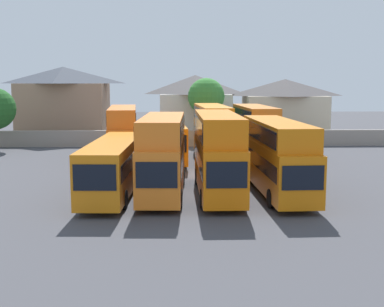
{
  "coord_description": "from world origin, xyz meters",
  "views": [
    {
      "loc": [
        -1.07,
        -30.95,
        7.18
      ],
      "look_at": [
        0.0,
        3.0,
        2.24
      ],
      "focal_mm": 46.34,
      "sensor_mm": 36.0,
      "label": 1
    }
  ],
  "objects_px": {
    "bus_8": "(255,130)",
    "house_terrace_left": "(64,102)",
    "bus_3": "(218,150)",
    "bus_7": "(212,129)",
    "house_terrace_right": "(284,109)",
    "tree_behind_wall": "(206,97)",
    "bus_4": "(277,153)",
    "bus_6": "(169,139)",
    "bus_5": "(123,131)",
    "bus_1": "(114,164)",
    "bus_2": "(163,151)",
    "house_terrace_centre": "(195,106)"
  },
  "relations": [
    {
      "from": "tree_behind_wall",
      "to": "bus_3",
      "type": "bearing_deg",
      "value": -91.85
    },
    {
      "from": "house_terrace_left",
      "to": "tree_behind_wall",
      "type": "relative_size",
      "value": 1.45
    },
    {
      "from": "house_terrace_right",
      "to": "tree_behind_wall",
      "type": "bearing_deg",
      "value": -155.92
    },
    {
      "from": "bus_5",
      "to": "house_terrace_left",
      "type": "bearing_deg",
      "value": -157.18
    },
    {
      "from": "bus_8",
      "to": "house_terrace_right",
      "type": "height_order",
      "value": "house_terrace_right"
    },
    {
      "from": "tree_behind_wall",
      "to": "house_terrace_right",
      "type": "bearing_deg",
      "value": 24.08
    },
    {
      "from": "bus_7",
      "to": "tree_behind_wall",
      "type": "xyz_separation_m",
      "value": [
        0.16,
        12.11,
        2.62
      ]
    },
    {
      "from": "house_terrace_right",
      "to": "bus_3",
      "type": "bearing_deg",
      "value": -109.49
    },
    {
      "from": "house_terrace_left",
      "to": "bus_8",
      "type": "bearing_deg",
      "value": -40.48
    },
    {
      "from": "bus_4",
      "to": "bus_6",
      "type": "xyz_separation_m",
      "value": [
        -7.16,
        13.87,
        -0.68
      ]
    },
    {
      "from": "bus_8",
      "to": "house_terrace_left",
      "type": "bearing_deg",
      "value": -133.13
    },
    {
      "from": "house_terrace_left",
      "to": "tree_behind_wall",
      "type": "xyz_separation_m",
      "value": [
        17.57,
        -5.37,
        0.85
      ]
    },
    {
      "from": "bus_1",
      "to": "house_terrace_centre",
      "type": "distance_m",
      "value": 32.8
    },
    {
      "from": "bus_4",
      "to": "bus_6",
      "type": "relative_size",
      "value": 0.96
    },
    {
      "from": "bus_3",
      "to": "bus_7",
      "type": "height_order",
      "value": "bus_3"
    },
    {
      "from": "bus_4",
      "to": "house_terrace_right",
      "type": "xyz_separation_m",
      "value": [
        7.15,
        30.82,
        1.17
      ]
    },
    {
      "from": "bus_3",
      "to": "bus_8",
      "type": "xyz_separation_m",
      "value": [
        4.55,
        13.75,
        -0.1
      ]
    },
    {
      "from": "bus_2",
      "to": "house_terrace_right",
      "type": "distance_m",
      "value": 34.29
    },
    {
      "from": "bus_2",
      "to": "bus_4",
      "type": "xyz_separation_m",
      "value": [
        7.33,
        0.25,
        -0.17
      ]
    },
    {
      "from": "bus_1",
      "to": "bus_8",
      "type": "distance_m",
      "value": 17.51
    },
    {
      "from": "house_terrace_right",
      "to": "house_terrace_left",
      "type": "bearing_deg",
      "value": 178.27
    },
    {
      "from": "bus_5",
      "to": "house_terrace_left",
      "type": "distance_m",
      "value": 20.02
    },
    {
      "from": "bus_1",
      "to": "bus_8",
      "type": "relative_size",
      "value": 1.16
    },
    {
      "from": "house_terrace_centre",
      "to": "house_terrace_right",
      "type": "distance_m",
      "value": 11.27
    },
    {
      "from": "house_terrace_right",
      "to": "bus_2",
      "type": "bearing_deg",
      "value": -114.98
    },
    {
      "from": "bus_1",
      "to": "house_terrace_left",
      "type": "distance_m",
      "value": 33.27
    },
    {
      "from": "house_terrace_centre",
      "to": "bus_3",
      "type": "bearing_deg",
      "value": -89.66
    },
    {
      "from": "bus_3",
      "to": "bus_5",
      "type": "xyz_separation_m",
      "value": [
        -7.51,
        14.22,
        -0.16
      ]
    },
    {
      "from": "bus_5",
      "to": "house_terrace_left",
      "type": "height_order",
      "value": "house_terrace_left"
    },
    {
      "from": "tree_behind_wall",
      "to": "bus_2",
      "type": "bearing_deg",
      "value": -99.28
    },
    {
      "from": "bus_2",
      "to": "bus_5",
      "type": "xyz_separation_m",
      "value": [
        -4.03,
        14.22,
        -0.07
      ]
    },
    {
      "from": "bus_2",
      "to": "house_terrace_centre",
      "type": "xyz_separation_m",
      "value": [
        3.29,
        32.4,
        1.27
      ]
    },
    {
      "from": "bus_3",
      "to": "bus_8",
      "type": "height_order",
      "value": "bus_3"
    },
    {
      "from": "bus_4",
      "to": "tree_behind_wall",
      "type": "relative_size",
      "value": 1.53
    },
    {
      "from": "bus_3",
      "to": "house_terrace_centre",
      "type": "height_order",
      "value": "house_terrace_centre"
    },
    {
      "from": "bus_2",
      "to": "bus_5",
      "type": "distance_m",
      "value": 14.78
    },
    {
      "from": "bus_5",
      "to": "bus_6",
      "type": "bearing_deg",
      "value": 83.93
    },
    {
      "from": "bus_8",
      "to": "house_terrace_centre",
      "type": "xyz_separation_m",
      "value": [
        -4.74,
        18.65,
        1.29
      ]
    },
    {
      "from": "bus_3",
      "to": "house_terrace_right",
      "type": "height_order",
      "value": "house_terrace_right"
    },
    {
      "from": "bus_1",
      "to": "bus_3",
      "type": "xyz_separation_m",
      "value": [
        6.63,
        -0.31,
        0.94
      ]
    },
    {
      "from": "house_terrace_left",
      "to": "house_terrace_centre",
      "type": "xyz_separation_m",
      "value": [
        16.52,
        0.5,
        -0.5
      ]
    },
    {
      "from": "bus_1",
      "to": "bus_7",
      "type": "xyz_separation_m",
      "value": [
        7.33,
        14.12,
        0.86
      ]
    },
    {
      "from": "bus_4",
      "to": "tree_behind_wall",
      "type": "xyz_separation_m",
      "value": [
        -2.99,
        26.29,
        2.79
      ]
    },
    {
      "from": "house_terrace_centre",
      "to": "bus_8",
      "type": "bearing_deg",
      "value": -75.73
    },
    {
      "from": "bus_4",
      "to": "bus_5",
      "type": "height_order",
      "value": "bus_5"
    },
    {
      "from": "bus_2",
      "to": "house_terrace_centre",
      "type": "relative_size",
      "value": 1.13
    },
    {
      "from": "house_terrace_right",
      "to": "tree_behind_wall",
      "type": "distance_m",
      "value": 11.23
    },
    {
      "from": "bus_3",
      "to": "house_terrace_left",
      "type": "relative_size",
      "value": 0.97
    },
    {
      "from": "bus_5",
      "to": "bus_6",
      "type": "height_order",
      "value": "bus_5"
    },
    {
      "from": "house_terrace_left",
      "to": "house_terrace_right",
      "type": "relative_size",
      "value": 1.06
    }
  ]
}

